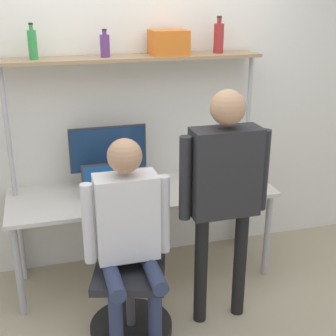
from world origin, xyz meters
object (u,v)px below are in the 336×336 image
(storage_box, at_px, (169,42))
(laptop, at_px, (102,190))
(office_chair, at_px, (131,291))
(person_standing, at_px, (225,181))
(bottle_green, at_px, (33,44))
(cell_phone, at_px, (138,194))
(bottle_red, at_px, (219,37))
(bottle_purple, at_px, (105,45))
(monitor, at_px, (108,153))
(person_seated, at_px, (128,226))

(storage_box, bearing_deg, laptop, -158.19)
(office_chair, relative_size, person_standing, 0.57)
(bottle_green, xyz_separation_m, storage_box, (0.97, 0.00, -0.01))
(cell_phone, height_order, office_chair, office_chair)
(person_standing, bearing_deg, office_chair, 175.54)
(person_standing, height_order, storage_box, storage_box)
(bottle_red, bearing_deg, laptop, -166.64)
(bottle_purple, distance_m, bottle_red, 0.87)
(person_standing, relative_size, bottle_green, 6.66)
(monitor, height_order, person_seated, person_seated)
(person_standing, relative_size, storage_box, 6.10)
(person_seated, height_order, bottle_green, bottle_green)
(bottle_purple, xyz_separation_m, bottle_green, (-0.50, -0.00, 0.02))
(monitor, relative_size, bottle_purple, 3.04)
(monitor, distance_m, bottle_red, 1.22)
(monitor, height_order, storage_box, storage_box)
(monitor, relative_size, person_seated, 0.43)
(laptop, height_order, person_standing, person_standing)
(monitor, height_order, bottle_green, bottle_green)
(laptop, xyz_separation_m, person_standing, (0.71, -0.62, 0.24))
(person_standing, distance_m, bottle_green, 1.61)
(bottle_red, height_order, storage_box, bottle_red)
(monitor, xyz_separation_m, bottle_red, (0.89, 0.03, 0.84))
(office_chair, relative_size, bottle_green, 3.81)
(bottle_purple, bearing_deg, office_chair, -91.39)
(laptop, distance_m, cell_phone, 0.28)
(person_standing, bearing_deg, monitor, 126.84)
(office_chair, bearing_deg, person_standing, -4.46)
(bottle_green, bearing_deg, monitor, -3.30)
(person_seated, distance_m, person_standing, 0.68)
(office_chair, bearing_deg, cell_phone, 71.69)
(cell_phone, bearing_deg, storage_box, 37.83)
(monitor, height_order, person_standing, person_standing)
(person_seated, relative_size, person_standing, 0.84)
(cell_phone, distance_m, office_chair, 0.75)
(person_seated, bearing_deg, cell_phone, 72.03)
(cell_phone, bearing_deg, monitor, 131.39)
(bottle_red, distance_m, storage_box, 0.40)
(person_seated, distance_m, bottle_green, 1.42)
(person_seated, relative_size, bottle_purple, 7.02)
(cell_phone, relative_size, person_standing, 0.09)
(monitor, relative_size, bottle_green, 2.41)
(monitor, height_order, office_chair, monitor)
(bottle_red, xyz_separation_m, bottle_green, (-1.37, -0.00, -0.01))
(monitor, xyz_separation_m, office_chair, (-0.00, -0.78, -0.73))
(office_chair, bearing_deg, monitor, 89.67)
(bottle_red, bearing_deg, bottle_green, -180.00)
(cell_phone, height_order, storage_box, storage_box)
(person_seated, distance_m, storage_box, 1.43)
(person_seated, bearing_deg, bottle_green, 118.67)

